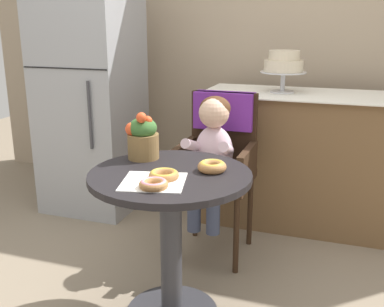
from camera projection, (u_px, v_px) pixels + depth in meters
back_wall at (258, 22)px, 3.50m from camera, size 4.80×0.10×2.70m
cafe_table at (171, 217)px, 2.05m from camera, size 0.72×0.72×0.72m
wicker_chair at (220, 147)px, 2.69m from camera, size 0.42×0.45×0.95m
seated_child at (212, 148)px, 2.54m from camera, size 0.27×0.32×0.73m
paper_napkin at (154, 182)px, 1.87m from camera, size 0.31×0.30×0.00m
donut_front at (164, 175)px, 1.91m from camera, size 0.13×0.13×0.03m
donut_mid at (212, 166)px, 2.00m from camera, size 0.13×0.13×0.04m
donut_side at (154, 184)px, 1.80m from camera, size 0.12×0.12×0.04m
flower_vase at (143, 137)px, 2.17m from camera, size 0.15×0.15×0.23m
display_counter at (317, 160)px, 3.08m from camera, size 1.56×0.62×0.90m
tiered_cake_stand at (284, 64)px, 2.98m from camera, size 0.30×0.30×0.27m
refrigerator at (91, 94)px, 3.28m from camera, size 0.64×0.63×1.70m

